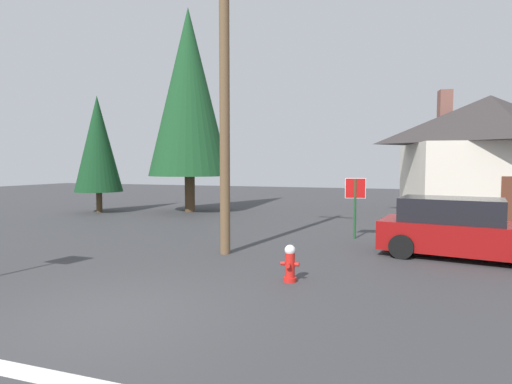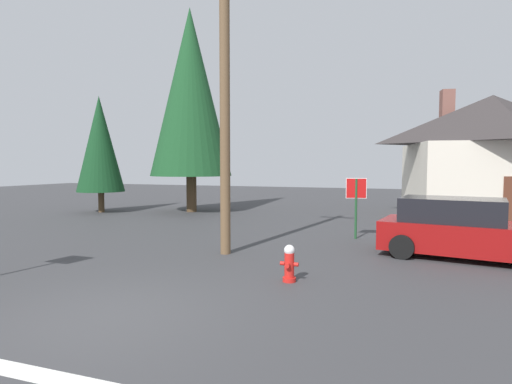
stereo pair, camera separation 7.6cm
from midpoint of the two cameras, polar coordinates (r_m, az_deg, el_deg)
ground_plane at (r=7.42m, az=-19.58°, el=-16.19°), size 80.00×80.00×0.10m
lane_stop_bar at (r=6.14m, az=-30.87°, el=-20.30°), size 4.38×0.38×0.01m
fire_hydrant at (r=8.79m, az=4.90°, el=-9.89°), size 0.39×0.34×0.78m
utility_pole at (r=11.55m, az=-4.18°, el=15.61°), size 1.60×0.28×9.31m
stop_sign_far at (r=14.05m, az=13.90°, el=-0.54°), size 0.67×0.18×2.03m
house at (r=22.68m, az=29.94°, el=4.62°), size 8.65×7.18×6.25m
parked_car at (r=12.22m, az=26.80°, el=-4.65°), size 4.46×2.67×1.58m
pine_tree_tall_left at (r=22.27m, az=-9.00°, el=13.47°), size 4.25×4.25×10.62m
pine_tree_mid_left at (r=22.94m, az=-20.79°, el=6.24°), size 2.42×2.42×6.06m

